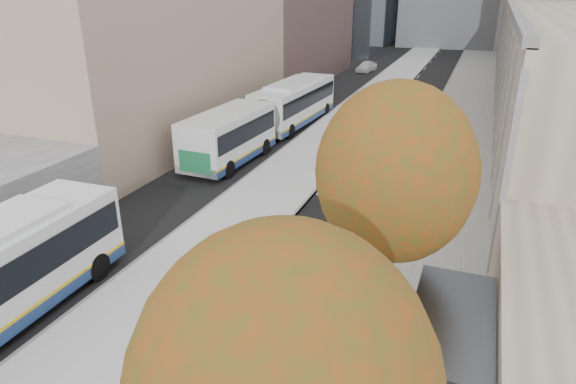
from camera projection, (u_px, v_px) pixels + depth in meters
The scene contains 7 objects.
bus_platform at pixel (339, 129), 36.79m from camera, with size 4.25×150.00×0.15m, color #B8B8B8.
sidewalk at pixel (455, 141), 34.16m from camera, with size 4.75×150.00×0.08m, color gray.
bus_shelter at pixel (459, 335), 12.05m from camera, with size 1.90×4.40×2.53m.
tree_c at pixel (396, 173), 13.34m from camera, with size 4.20×4.20×7.28m.
bus_far at pixel (270, 115), 34.23m from camera, with size 3.57×18.25×3.02m.
cyclist at pixel (268, 328), 14.66m from camera, with size 0.66×1.55×1.92m.
distant_car at pixel (366, 66), 60.50m from camera, with size 1.51×3.74×1.27m, color silver.
Camera 1 is at (5.45, 0.30, 9.87)m, focal length 32.00 mm.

